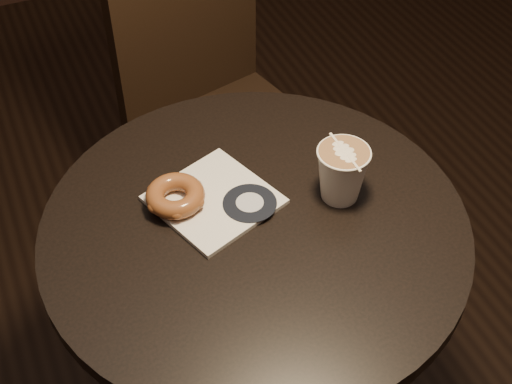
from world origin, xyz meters
The scene contains 5 objects.
cafe_table centered at (0.00, 0.00, 0.55)m, with size 0.70×0.70×0.75m.
chair centered at (0.15, 0.64, 0.56)m, with size 0.48×0.48×1.00m.
pastry_bag centered at (-0.04, 0.07, 0.75)m, with size 0.18×0.18×0.01m, color white.
doughnut centered at (-0.10, 0.09, 0.77)m, with size 0.10×0.10×0.03m, color brown.
latte_cup centered at (0.15, 0.00, 0.80)m, with size 0.09×0.09×0.10m, color white, non-canonical shape.
Camera 1 is at (-0.32, -0.72, 1.60)m, focal length 50.00 mm.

